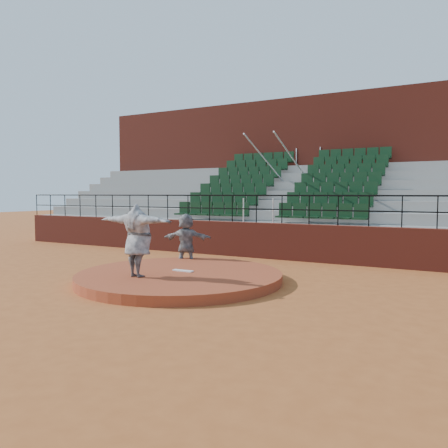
% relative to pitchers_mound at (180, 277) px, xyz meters
% --- Properties ---
extents(ground, '(90.00, 90.00, 0.00)m').
position_rel_pitchers_mound_xyz_m(ground, '(0.00, 0.00, -0.12)').
color(ground, '#A55425').
rests_on(ground, ground).
extents(pitchers_mound, '(5.50, 5.50, 0.25)m').
position_rel_pitchers_mound_xyz_m(pitchers_mound, '(0.00, 0.00, 0.00)').
color(pitchers_mound, '#993F22').
rests_on(pitchers_mound, ground).
extents(pitching_rubber, '(0.60, 0.15, 0.03)m').
position_rel_pitchers_mound_xyz_m(pitching_rubber, '(0.00, 0.15, 0.14)').
color(pitching_rubber, white).
rests_on(pitching_rubber, pitchers_mound).
extents(boundary_wall, '(24.00, 0.30, 1.30)m').
position_rel_pitchers_mound_xyz_m(boundary_wall, '(0.00, 5.00, 0.53)').
color(boundary_wall, maroon).
rests_on(boundary_wall, ground).
extents(wall_railing, '(24.04, 0.05, 1.03)m').
position_rel_pitchers_mound_xyz_m(wall_railing, '(0.00, 5.00, 1.90)').
color(wall_railing, black).
rests_on(wall_railing, boundary_wall).
extents(seating_deck, '(24.00, 5.97, 4.63)m').
position_rel_pitchers_mound_xyz_m(seating_deck, '(0.00, 8.65, 1.32)').
color(seating_deck, gray).
rests_on(seating_deck, ground).
extents(press_box_facade, '(24.00, 3.00, 7.10)m').
position_rel_pitchers_mound_xyz_m(press_box_facade, '(0.00, 12.60, 3.43)').
color(press_box_facade, maroon).
rests_on(press_box_facade, ground).
extents(pitcher, '(2.31, 0.71, 1.86)m').
position_rel_pitchers_mound_xyz_m(pitcher, '(-0.58, -1.04, 1.05)').
color(pitcher, black).
rests_on(pitcher, pitchers_mound).
extents(fielder, '(1.67, 1.00, 1.72)m').
position_rel_pitchers_mound_xyz_m(fielder, '(-1.23, 2.18, 0.73)').
color(fielder, black).
rests_on(fielder, ground).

